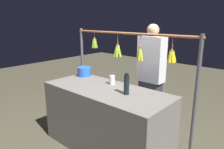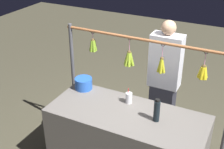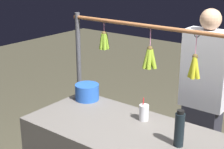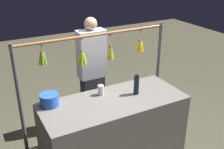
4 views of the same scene
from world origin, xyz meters
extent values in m
plane|color=#464232|center=(0.00, 0.00, 0.00)|extent=(12.00, 12.00, 0.00)
cube|color=#66605B|center=(0.00, 0.00, 0.42)|extent=(1.70, 0.72, 0.84)
cylinder|color=#4C4C51|center=(-0.97, -0.45, 0.77)|extent=(0.04, 0.04, 1.55)
cylinder|color=#4C4C51|center=(0.97, -0.45, 0.77)|extent=(0.04, 0.04, 1.55)
cylinder|color=#9E6038|center=(0.00, -0.45, 1.51)|extent=(2.00, 0.03, 0.03)
torus|color=black|center=(-0.64, -0.45, 1.49)|extent=(0.04, 0.01, 0.04)
cylinder|color=pink|center=(-0.64, -0.45, 1.41)|extent=(0.01, 0.01, 0.16)
sphere|color=brown|center=(-0.64, -0.45, 1.33)|extent=(0.05, 0.05, 0.05)
cylinder|color=yellow|center=(-0.62, -0.45, 1.27)|extent=(0.07, 0.04, 0.14)
cylinder|color=yellow|center=(-0.64, -0.42, 1.27)|extent=(0.04, 0.06, 0.14)
cylinder|color=yellow|center=(-0.66, -0.43, 1.27)|extent=(0.06, 0.06, 0.14)
cylinder|color=yellow|center=(-0.66, -0.46, 1.27)|extent=(0.06, 0.06, 0.14)
cylinder|color=yellow|center=(-0.63, -0.47, 1.27)|extent=(0.05, 0.07, 0.14)
torus|color=black|center=(-0.20, -0.45, 1.49)|extent=(0.04, 0.02, 0.04)
cylinder|color=pink|center=(-0.20, -0.45, 1.41)|extent=(0.01, 0.01, 0.16)
sphere|color=brown|center=(-0.20, -0.45, 1.33)|extent=(0.04, 0.04, 0.04)
cylinder|color=gold|center=(-0.18, -0.45, 1.25)|extent=(0.06, 0.03, 0.17)
cylinder|color=gold|center=(-0.20, -0.43, 1.25)|extent=(0.03, 0.05, 0.17)
cylinder|color=gold|center=(-0.21, -0.45, 1.25)|extent=(0.07, 0.03, 0.17)
cylinder|color=gold|center=(-0.19, -0.46, 1.25)|extent=(0.04, 0.07, 0.17)
torus|color=black|center=(0.19, -0.45, 1.49)|extent=(0.04, 0.01, 0.04)
cylinder|color=pink|center=(0.19, -0.45, 1.41)|extent=(0.01, 0.01, 0.16)
sphere|color=brown|center=(0.19, -0.45, 1.33)|extent=(0.05, 0.05, 0.05)
cylinder|color=#8CAC29|center=(0.21, -0.45, 1.25)|extent=(0.08, 0.04, 0.17)
cylinder|color=#8CAC29|center=(0.20, -0.42, 1.25)|extent=(0.05, 0.07, 0.17)
cylinder|color=#8CAC29|center=(0.18, -0.42, 1.25)|extent=(0.05, 0.07, 0.17)
cylinder|color=#8CAC29|center=(0.16, -0.45, 1.25)|extent=(0.08, 0.04, 0.17)
cylinder|color=#8CAC29|center=(0.18, -0.47, 1.25)|extent=(0.05, 0.07, 0.17)
cylinder|color=#8CAC29|center=(0.20, -0.47, 1.25)|extent=(0.05, 0.06, 0.17)
torus|color=black|center=(0.66, -0.45, 1.49)|extent=(0.04, 0.01, 0.04)
cylinder|color=pink|center=(0.66, -0.45, 1.44)|extent=(0.01, 0.01, 0.09)
sphere|color=brown|center=(0.66, -0.45, 1.39)|extent=(0.04, 0.04, 0.04)
cylinder|color=#7DA72A|center=(0.68, -0.45, 1.32)|extent=(0.07, 0.03, 0.14)
cylinder|color=#7DA72A|center=(0.66, -0.43, 1.32)|extent=(0.04, 0.05, 0.14)
cylinder|color=#7DA72A|center=(0.64, -0.43, 1.32)|extent=(0.05, 0.05, 0.14)
cylinder|color=#7DA72A|center=(0.64, -0.46, 1.32)|extent=(0.05, 0.05, 0.14)
cylinder|color=#7DA72A|center=(0.66, -0.47, 1.32)|extent=(0.04, 0.06, 0.14)
cylinder|color=black|center=(-0.32, -0.01, 0.96)|extent=(0.06, 0.06, 0.23)
cylinder|color=black|center=(-0.32, -0.01, 1.08)|extent=(0.05, 0.05, 0.02)
cylinder|color=blue|center=(0.68, -0.24, 0.91)|extent=(0.21, 0.21, 0.14)
cylinder|color=silver|center=(0.07, -0.19, 0.90)|extent=(0.07, 0.07, 0.12)
cylinder|color=red|center=(0.08, -0.19, 0.93)|extent=(0.01, 0.02, 0.18)
cube|color=#2D2D38|center=(-0.12, -0.87, 0.39)|extent=(0.31, 0.21, 0.77)
cube|color=silver|center=(-0.12, -0.87, 1.11)|extent=(0.39, 0.21, 0.68)
sphere|color=tan|center=(-0.12, -0.87, 1.54)|extent=(0.18, 0.18, 0.18)
camera|label=1|loc=(-1.76, 1.87, 1.70)|focal=34.27mm
camera|label=2|loc=(-1.06, 2.46, 2.69)|focal=49.00mm
camera|label=3|loc=(-1.18, 1.82, 1.99)|focal=54.67mm
camera|label=4|loc=(1.32, 2.42, 2.40)|focal=43.80mm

